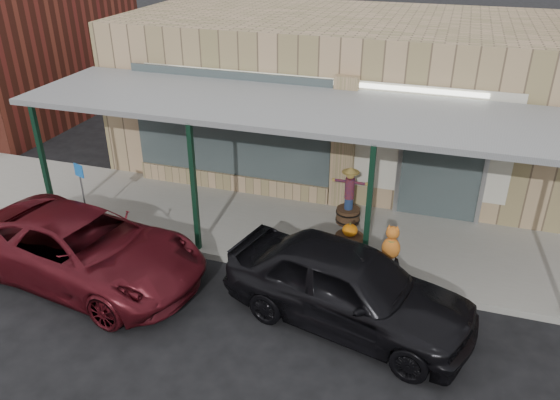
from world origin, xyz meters
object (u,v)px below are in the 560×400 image
(barrel_scarecrow, at_px, (349,204))
(handicap_sign, at_px, (82,185))
(car_maroon, at_px, (85,248))
(barrel_pumpkin, at_px, (349,242))
(parked_sedan, at_px, (348,286))

(barrel_scarecrow, distance_m, handicap_sign, 6.16)
(car_maroon, bearing_deg, barrel_scarecrow, -43.61)
(car_maroon, bearing_deg, barrel_pumpkin, -56.10)
(barrel_scarecrow, xyz_separation_m, car_maroon, (-4.61, -3.59, 0.07))
(handicap_sign, xyz_separation_m, parked_sedan, (6.51, -1.45, -0.33))
(handicap_sign, height_order, car_maroon, handicap_sign)
(barrel_scarecrow, xyz_separation_m, handicap_sign, (-5.85, -1.86, 0.47))
(handicap_sign, bearing_deg, car_maroon, -35.34)
(barrel_scarecrow, relative_size, handicap_sign, 0.96)
(barrel_scarecrow, bearing_deg, handicap_sign, -165.76)
(parked_sedan, bearing_deg, car_maroon, 106.81)
(handicap_sign, bearing_deg, barrel_pumpkin, 24.60)
(parked_sedan, relative_size, car_maroon, 0.96)
(barrel_pumpkin, relative_size, handicap_sign, 0.49)
(handicap_sign, distance_m, car_maroon, 2.17)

